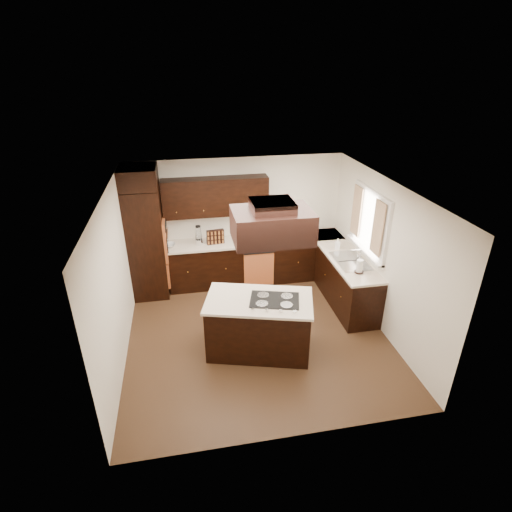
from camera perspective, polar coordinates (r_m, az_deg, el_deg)
name	(u,v)px	position (r m, az deg, el deg)	size (l,w,h in m)	color
floor	(257,334)	(6.85, 0.11, -11.02)	(4.20, 4.20, 0.02)	brown
ceiling	(257,188)	(5.69, 0.13, 9.63)	(4.20, 4.20, 0.02)	silver
wall_back	(237,219)	(8.07, -2.69, 5.23)	(4.20, 0.02, 2.50)	white
wall_front	(293,357)	(4.46, 5.34, -14.18)	(4.20, 0.02, 2.50)	white
wall_left	(115,280)	(6.18, -19.50, -3.25)	(0.02, 4.20, 2.50)	white
wall_right	(383,256)	(6.85, 17.74, -0.05)	(0.02, 4.20, 2.50)	white
oven_column	(147,243)	(7.74, -15.34, 1.82)	(0.65, 0.75, 2.12)	black
wall_oven_face	(166,239)	(7.69, -12.80, 2.44)	(0.05, 0.62, 0.78)	#D66A36
base_cabinets_back	(242,262)	(8.13, -2.02, -0.86)	(2.93, 0.60, 0.88)	black
base_cabinets_right	(340,275)	(7.80, 11.97, -2.71)	(0.60, 2.40, 0.88)	black
countertop_back	(242,242)	(7.91, -2.05, 2.06)	(2.93, 0.63, 0.04)	beige
countertop_right	(342,254)	(7.58, 12.18, 0.33)	(0.63, 2.40, 0.04)	beige
upper_cabinets	(216,197)	(7.67, -5.80, 8.44)	(2.00, 0.34, 0.72)	black
dishwasher_front	(259,269)	(7.93, 0.41, -1.92)	(0.60, 0.05, 0.72)	#D66A36
window_frame	(370,222)	(7.12, 15.92, 4.74)	(0.06, 1.32, 1.12)	white
window_pane	(371,222)	(7.13, 16.12, 4.75)	(0.00, 1.20, 1.00)	white
curtain_left	(378,228)	(6.73, 17.01, 3.80)	(0.02, 0.34, 0.90)	beige
curtain_right	(357,211)	(7.43, 14.18, 6.26)	(0.02, 0.34, 0.90)	beige
sink_rim	(350,261)	(7.29, 13.32, -0.67)	(0.52, 0.84, 0.01)	silver
island	(259,326)	(6.26, 0.42, -9.95)	(1.53, 0.84, 0.88)	black
island_top	(259,301)	(6.00, 0.44, -6.40)	(1.59, 0.89, 0.04)	beige
cooktop	(275,300)	(5.98, 2.67, -6.29)	(0.73, 0.48, 0.01)	black
range_hood	(272,225)	(5.32, 2.30, 4.39)	(1.05, 0.72, 0.42)	black
hood_duct	(272,206)	(5.22, 2.35, 7.20)	(0.55, 0.50, 0.13)	black
blender_base	(199,242)	(7.81, -8.14, 2.03)	(0.15, 0.15, 0.10)	silver
blender_pitcher	(198,233)	(7.74, -8.22, 3.24)	(0.13, 0.13, 0.26)	silver
spice_rack	(215,237)	(7.76, -5.83, 2.74)	(0.34, 0.08, 0.28)	black
mixing_bowl	(169,245)	(7.81, -12.31, 1.50)	(0.24, 0.24, 0.06)	white
soap_bottle	(338,244)	(7.67, 11.57, 1.72)	(0.10, 0.10, 0.21)	white
paper_towel	(360,266)	(6.89, 14.57, -1.45)	(0.11, 0.11, 0.23)	white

